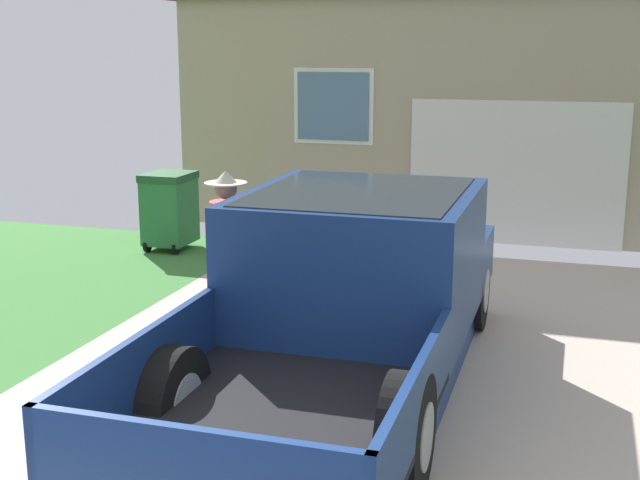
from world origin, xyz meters
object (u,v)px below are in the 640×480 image
at_px(house_with_garage, 523,79).
at_px(pickup_truck, 353,297).
at_px(person_with_hat, 227,247).
at_px(handbag, 215,340).
at_px(wheeled_trash_bin, 170,208).

bearing_deg(house_with_garage, pickup_truck, -94.53).
xyz_separation_m(person_with_hat, handbag, (-0.07, -0.19, -0.86)).
bearing_deg(person_with_hat, handbag, -75.57).
height_order(handbag, wheeled_trash_bin, wheeled_trash_bin).
relative_size(pickup_truck, handbag, 14.51).
height_order(house_with_garage, wheeled_trash_bin, house_with_garage).
height_order(person_with_hat, house_with_garage, house_with_garage).
distance_m(handbag, house_with_garage, 8.70).
xyz_separation_m(house_with_garage, wheeled_trash_bin, (-4.36, -4.62, -1.65)).
relative_size(handbag, house_with_garage, 0.04).
xyz_separation_m(pickup_truck, wheeled_trash_bin, (-3.70, 3.76, -0.13)).
xyz_separation_m(handbag, wheeled_trash_bin, (-2.31, 3.56, 0.47)).
bearing_deg(handbag, person_with_hat, 70.60).
relative_size(person_with_hat, wheeled_trash_bin, 1.56).
height_order(pickup_truck, handbag, pickup_truck).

